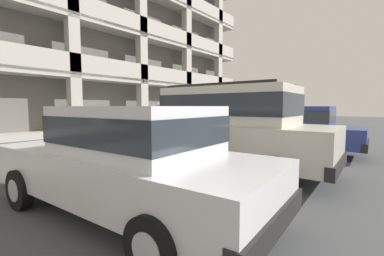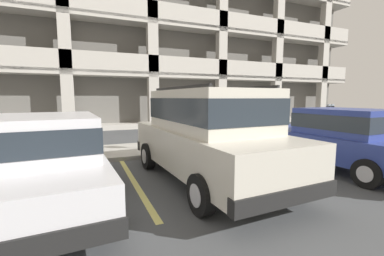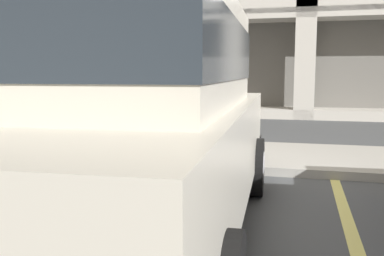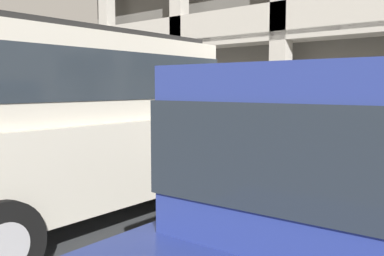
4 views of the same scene
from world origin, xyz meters
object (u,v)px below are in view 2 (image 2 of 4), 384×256
Objects in this scene: fire_hydrant at (293,131)px; dark_hatchback at (337,137)px; parking_meter_far at (330,113)px; red_sedan at (46,158)px; parking_garage at (135,42)px; silver_suv at (207,131)px; parking_meter_near at (182,115)px.

dark_hatchback is at bearing -118.51° from fire_hydrant.
parking_meter_far is 2.04× the size of fire_hydrant.
red_sedan is at bearing -164.24° from parking_meter_far.
red_sedan is at bearing -159.57° from fire_hydrant.
fire_hydrant is at bearing -72.44° from parking_garage.
parking_meter_far is 1.84m from fire_hydrant.
parking_meter_far is at bearing -66.16° from parking_garage.
silver_suv is at bearing -159.25° from parking_meter_far.
parking_meter_far is 14.63m from parking_garage.
silver_suv is at bearing -151.13° from fire_hydrant.
dark_hatchback reaches higher than fire_hydrant.
parking_garage is at bearing 107.56° from fire_hydrant.
parking_meter_near is at bearing 77.99° from silver_suv.
parking_garage reaches higher than parking_meter_far.
silver_suv is 3.41× the size of parking_meter_far.
red_sedan is 8.92m from fire_hydrant.
parking_garage is 14.09m from fire_hydrant.
silver_suv reaches higher than parking_meter_far.
parking_meter_near is at bearing -176.52° from fire_hydrant.
parking_garage is (4.45, 15.45, 5.21)m from red_sedan.
dark_hatchback is (6.55, -0.21, 0.00)m from red_sedan.
parking_meter_far reaches higher than fire_hydrant.
silver_suv is 2.67m from parking_meter_near.
red_sedan is 6.54× the size of fire_hydrant.
dark_hatchback is 3.20× the size of parking_meter_far.
parking_meter_far reaches higher than dark_hatchback.
dark_hatchback is 4.63m from parking_meter_far.
red_sedan is 10.42m from parking_meter_far.
parking_garage is at bearing 94.48° from dark_hatchback.
silver_suv is 3.06m from red_sedan.
silver_suv is at bearing 170.38° from dark_hatchback.
silver_suv reaches higher than fire_hydrant.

